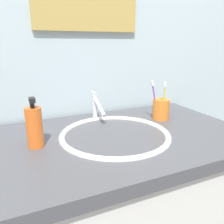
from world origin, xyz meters
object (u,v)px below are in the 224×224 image
object	(u,v)px
toothbrush_purple	(155,97)
toothbrush_yellow	(164,98)
faucet	(96,106)
soap_dispenser	(34,127)
toothbrush_cup	(161,109)

from	to	relation	value
toothbrush_purple	toothbrush_yellow	size ratio (longest dim) A/B	1.03
toothbrush_purple	faucet	bearing A→B (deg)	156.72
faucet	soap_dispenser	distance (m)	0.37
toothbrush_yellow	soap_dispenser	xyz separation A→B (m)	(-0.60, -0.05, -0.03)
toothbrush_cup	toothbrush_purple	distance (m)	0.07
toothbrush_cup	toothbrush_yellow	bearing A→B (deg)	-102.76
soap_dispenser	toothbrush_yellow	bearing A→B (deg)	5.17
toothbrush_purple	toothbrush_yellow	distance (m)	0.04
toothbrush_purple	soap_dispenser	size ratio (longest dim) A/B	1.03
toothbrush_purple	soap_dispenser	distance (m)	0.57
faucet	toothbrush_yellow	world-z (taller)	toothbrush_yellow
toothbrush_cup	soap_dispenser	world-z (taller)	soap_dispenser
faucet	toothbrush_yellow	size ratio (longest dim) A/B	0.90
toothbrush_yellow	soap_dispenser	distance (m)	0.60
faucet	soap_dispenser	world-z (taller)	soap_dispenser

